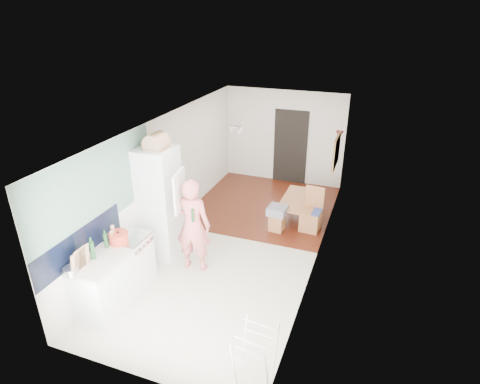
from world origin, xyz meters
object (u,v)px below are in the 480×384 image
Objects in this scene: stool at (277,222)px; person at (192,217)px; dining_table at (300,210)px; drying_rack at (255,358)px; dining_chair at (311,210)px.

person is at bearing -120.21° from stool.
dining_table is 1.36× the size of drying_rack.
person reaches higher than drying_rack.
person is at bearing 151.15° from dining_table.
dining_chair is 4.12m from drying_rack.
person reaches higher than dining_chair.
drying_rack reaches higher than dining_table.
dining_table is 3.01× the size of stool.
person is at bearing 138.06° from drying_rack.
dining_chair is 2.46× the size of stool.
drying_rack is at bearing -78.70° from stool.
dining_table is at bearing 101.08° from drying_rack.
dining_chair is (0.33, -0.45, 0.27)m from dining_table.
person is 2.43× the size of drying_rack.
drying_rack is at bearing -83.39° from dining_chair.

